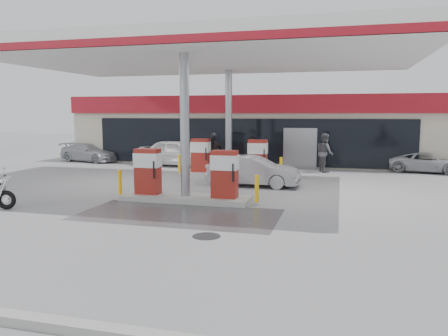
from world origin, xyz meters
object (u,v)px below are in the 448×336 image
object	(u,v)px
pump_island_near	(185,180)
pump_island_far	(229,162)
parked_car_left	(89,152)
biker_walking	(214,152)
sedan_white	(178,153)
hatchback_silver	(253,171)
parked_car_right	(427,162)
attendant	(325,153)

from	to	relation	value
pump_island_near	pump_island_far	bearing A→B (deg)	90.00
parked_car_left	biker_walking	world-z (taller)	biker_walking
pump_island_far	sedan_white	xyz separation A→B (m)	(-3.80, 3.20, 0.05)
hatchback_silver	biker_walking	xyz separation A→B (m)	(-3.06, 4.60, 0.30)
sedan_white	parked_car_right	distance (m)	13.25
parked_car_right	hatchback_silver	bearing A→B (deg)	141.54
pump_island_near	parked_car_left	xyz separation A→B (m)	(-10.00, 10.00, -0.14)
parked_car_left	parked_car_right	xyz separation A→B (m)	(19.42, 0.00, -0.06)
pump_island_near	hatchback_silver	size ratio (longest dim) A/B	1.35
parked_car_right	attendant	bearing A→B (deg)	115.35
attendant	sedan_white	bearing A→B (deg)	63.70
sedan_white	biker_walking	world-z (taller)	biker_walking
pump_island_far	parked_car_right	bearing A→B (deg)	23.00
parked_car_left	hatchback_silver	bearing A→B (deg)	-106.59
sedan_white	parked_car_left	xyz separation A→B (m)	(-6.20, 0.80, -0.19)
hatchback_silver	parked_car_left	world-z (taller)	hatchback_silver
parked_car_right	biker_walking	world-z (taller)	biker_walking
biker_walking	sedan_white	bearing A→B (deg)	127.67
hatchback_silver	pump_island_near	bearing A→B (deg)	156.40
parked_car_left	attendant	bearing A→B (deg)	-82.62
pump_island_far	parked_car_right	size ratio (longest dim) A/B	1.41
pump_island_near	parked_car_left	world-z (taller)	pump_island_near
pump_island_near	biker_walking	bearing A→B (deg)	99.65
sedan_white	parked_car_left	size ratio (longest dim) A/B	1.13
biker_walking	parked_car_right	bearing A→B (deg)	-20.32
biker_walking	pump_island_far	bearing A→B (deg)	-87.39
pump_island_near	sedan_white	world-z (taller)	pump_island_near
pump_island_far	parked_car_left	size ratio (longest dim) A/B	1.31
attendant	hatchback_silver	xyz separation A→B (m)	(-2.70, -5.20, -0.37)
pump_island_near	sedan_white	size ratio (longest dim) A/B	1.16
pump_island_far	parked_car_left	bearing A→B (deg)	158.20
sedan_white	hatchback_silver	distance (m)	7.83
attendant	parked_car_right	bearing A→B (deg)	-100.16
pump_island_near	parked_car_right	bearing A→B (deg)	46.70
sedan_white	parked_car_left	world-z (taller)	sedan_white
pump_island_near	biker_walking	size ratio (longest dim) A/B	2.77
sedan_white	biker_walking	bearing A→B (deg)	-107.32
pump_island_near	hatchback_silver	bearing A→B (deg)	65.13
pump_island_near	pump_island_far	size ratio (longest dim) A/B	1.00
pump_island_far	hatchback_silver	distance (m)	2.92
attendant	hatchback_silver	distance (m)	5.87
parked_car_right	pump_island_far	bearing A→B (deg)	125.00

